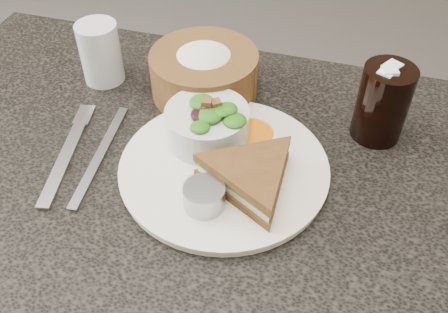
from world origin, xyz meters
TOP-DOWN VIEW (x-y plane):
  - dining_table at (0.00, 0.00)m, footprint 1.00×0.70m
  - dinner_plate at (0.06, 0.02)m, footprint 0.30×0.30m
  - sandwich at (0.11, -0.01)m, footprint 0.22×0.22m
  - salad_bowl at (0.02, 0.07)m, footprint 0.16×0.16m
  - dressing_ramekin at (0.06, -0.06)m, footprint 0.07×0.07m
  - orange_wedge at (0.09, 0.10)m, footprint 0.09×0.09m
  - fork at (-0.17, -0.02)m, footprint 0.06×0.20m
  - knife at (-0.13, 0.00)m, footprint 0.04×0.22m
  - bread_basket at (-0.02, 0.20)m, footprint 0.24×0.24m
  - cola_glass at (0.27, 0.17)m, footprint 0.10×0.10m
  - water_glass at (-0.21, 0.18)m, footprint 0.08×0.08m

SIDE VIEW (x-z plane):
  - dining_table at x=0.00m, z-range 0.00..0.75m
  - knife at x=-0.13m, z-range 0.75..0.75m
  - fork at x=-0.17m, z-range 0.75..0.76m
  - dinner_plate at x=0.06m, z-range 0.75..0.76m
  - orange_wedge at x=0.09m, z-range 0.76..0.79m
  - dressing_ramekin at x=0.06m, z-range 0.76..0.80m
  - sandwich at x=0.11m, z-range 0.76..0.81m
  - salad_bowl at x=0.02m, z-range 0.76..0.84m
  - bread_basket at x=-0.02m, z-range 0.75..0.85m
  - water_glass at x=-0.21m, z-range 0.75..0.86m
  - cola_glass at x=0.27m, z-range 0.75..0.88m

